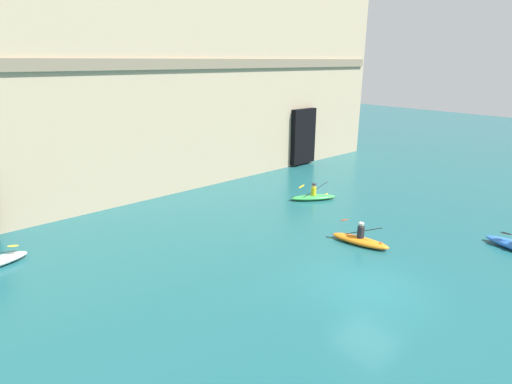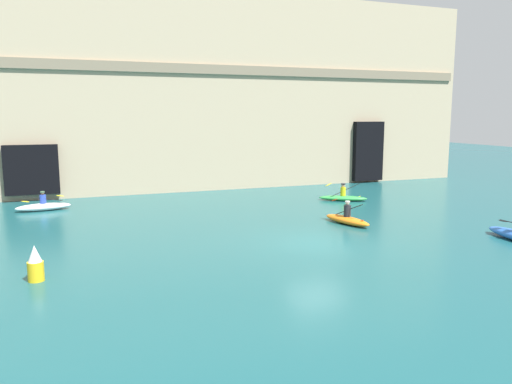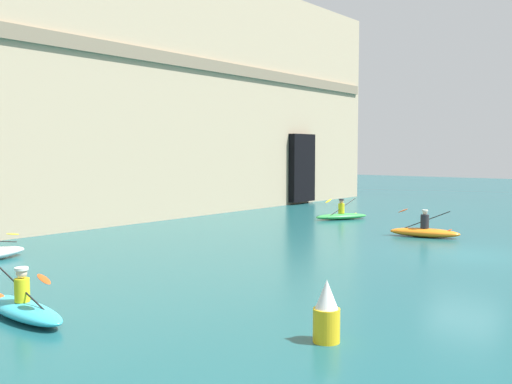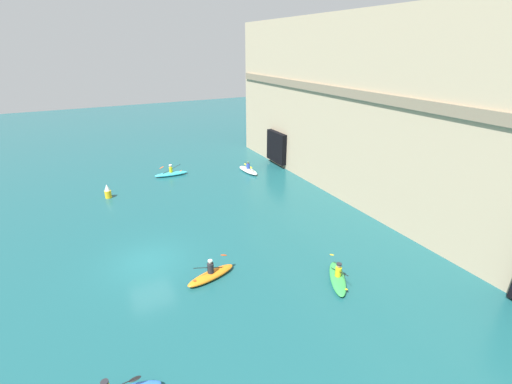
{
  "view_description": "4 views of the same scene",
  "coord_description": "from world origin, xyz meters",
  "px_view_note": "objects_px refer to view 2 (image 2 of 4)",
  "views": [
    {
      "loc": [
        -12.44,
        -7.46,
        8.63
      ],
      "look_at": [
        0.26,
        7.3,
        2.2
      ],
      "focal_mm": 28.0,
      "sensor_mm": 36.0,
      "label": 1
    },
    {
      "loc": [
        -9.66,
        -18.21,
        5.37
      ],
      "look_at": [
        0.51,
        8.58,
        0.9
      ],
      "focal_mm": 35.0,
      "sensor_mm": 36.0,
      "label": 2
    },
    {
      "loc": [
        -19.86,
        -6.68,
        3.59
      ],
      "look_at": [
        -0.4,
        9.05,
        1.82
      ],
      "focal_mm": 40.0,
      "sensor_mm": 36.0,
      "label": 3
    },
    {
      "loc": [
        17.73,
        -2.0,
        11.61
      ],
      "look_at": [
        -2.77,
        8.51,
        1.71
      ],
      "focal_mm": 24.0,
      "sensor_mm": 36.0,
      "label": 4
    }
  ],
  "objects_px": {
    "kayak_orange": "(347,219)",
    "marker_buoy": "(35,265)",
    "kayak_green": "(343,197)",
    "kayak_white": "(43,206)"
  },
  "relations": [
    {
      "from": "kayak_white",
      "to": "kayak_green",
      "type": "distance_m",
      "value": 17.76
    },
    {
      "from": "kayak_orange",
      "to": "marker_buoy",
      "type": "distance_m",
      "value": 14.46
    },
    {
      "from": "kayak_white",
      "to": "marker_buoy",
      "type": "bearing_deg",
      "value": 84.07
    },
    {
      "from": "kayak_green",
      "to": "marker_buoy",
      "type": "relative_size",
      "value": 2.48
    },
    {
      "from": "kayak_white",
      "to": "marker_buoy",
      "type": "height_order",
      "value": "marker_buoy"
    },
    {
      "from": "kayak_white",
      "to": "marker_buoy",
      "type": "distance_m",
      "value": 12.97
    },
    {
      "from": "kayak_green",
      "to": "marker_buoy",
      "type": "distance_m",
      "value": 19.81
    },
    {
      "from": "kayak_orange",
      "to": "marker_buoy",
      "type": "height_order",
      "value": "kayak_orange"
    },
    {
      "from": "kayak_orange",
      "to": "marker_buoy",
      "type": "relative_size",
      "value": 2.49
    },
    {
      "from": "kayak_white",
      "to": "kayak_green",
      "type": "bearing_deg",
      "value": 162.65
    }
  ]
}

